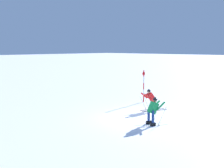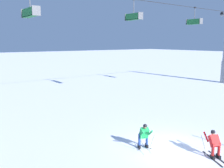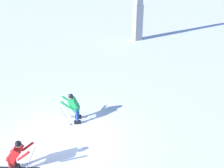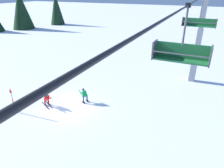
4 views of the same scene
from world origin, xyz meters
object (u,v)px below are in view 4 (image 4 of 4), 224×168
at_px(chairlift_seat_nearest, 199,22).
at_px(chairlift_seat_second, 181,52).
at_px(skier_distant_uphill, 47,99).
at_px(lift_tower_near, 197,47).
at_px(trail_marker_pole, 13,100).
at_px(skier_carving_main, 84,95).

xyz_separation_m(chairlift_seat_nearest, chairlift_seat_second, (9.52, 0.00, 0.27)).
bearing_deg(chairlift_seat_second, skier_distant_uphill, -112.50).
height_order(lift_tower_near, trail_marker_pole, lift_tower_near).
distance_m(skier_carving_main, chairlift_seat_second, 13.13).
distance_m(lift_tower_near, skier_distant_uphill, 16.65).
bearing_deg(skier_carving_main, chairlift_seat_nearest, 107.23).
height_order(skier_carving_main, skier_distant_uphill, skier_carving_main).
distance_m(chairlift_seat_second, trail_marker_pole, 15.12).
bearing_deg(trail_marker_pole, skier_distant_uphill, 136.92).
height_order(chairlift_seat_second, trail_marker_pole, chairlift_seat_second).
xyz_separation_m(chairlift_seat_second, trail_marker_pole, (-2.74, -13.32, -6.60)).
height_order(chairlift_seat_nearest, skier_distant_uphill, chairlift_seat_nearest).
bearing_deg(trail_marker_pole, skier_carving_main, 131.68).
height_order(chairlift_seat_nearest, trail_marker_pole, chairlift_seat_nearest).
bearing_deg(lift_tower_near, skier_distant_uphill, -44.52).
relative_size(skier_carving_main, trail_marker_pole, 0.77).
xyz_separation_m(lift_tower_near, trail_marker_pole, (13.65, -13.32, -2.79)).
relative_size(lift_tower_near, chairlift_seat_nearest, 3.99).
relative_size(lift_tower_near, skier_distant_uphill, 5.57).
distance_m(chairlift_seat_nearest, chairlift_seat_second, 9.53).
height_order(chairlift_seat_second, skier_distant_uphill, chairlift_seat_second).
xyz_separation_m(lift_tower_near, chairlift_seat_second, (16.38, -0.00, 3.81)).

